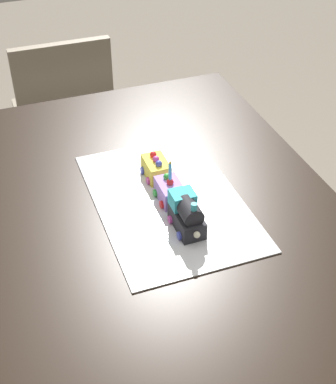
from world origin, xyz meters
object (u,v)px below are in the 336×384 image
at_px(dining_table, 159,231).
at_px(cake_car_flatbed_lemon, 156,168).
at_px(cake_car_caboose_lavender, 170,191).
at_px(birthday_candle, 170,169).
at_px(cake_locomotive, 187,214).
at_px(chair, 64,116).

height_order(dining_table, cake_car_flatbed_lemon, cake_car_flatbed_lemon).
bearing_deg(cake_car_caboose_lavender, dining_table, 93.73).
bearing_deg(birthday_candle, dining_table, 93.04).
distance_m(cake_locomotive, cake_car_flatbed_lemon, 0.25).
bearing_deg(cake_car_caboose_lavender, chair, 6.52).
bearing_deg(dining_table, cake_locomotive, -164.77).
bearing_deg(birthday_candle, cake_locomotive, 180.00).
distance_m(cake_car_caboose_lavender, birthday_candle, 0.08).
bearing_deg(cake_car_caboose_lavender, cake_locomotive, 180.00).
height_order(chair, birthday_candle, birthday_candle).
height_order(dining_table, birthday_candle, birthday_candle).
distance_m(chair, cake_locomotive, 1.21).
distance_m(cake_car_flatbed_lemon, birthday_candle, 0.14).
distance_m(cake_locomotive, cake_car_caboose_lavender, 0.13).
relative_size(chair, cake_car_flatbed_lemon, 8.60).
bearing_deg(dining_table, chair, 4.60).
relative_size(cake_locomotive, cake_car_caboose_lavender, 1.40).
relative_size(dining_table, cake_car_caboose_lavender, 14.00).
relative_size(dining_table, birthday_candle, 21.28).
height_order(dining_table, cake_car_caboose_lavender, cake_car_caboose_lavender).
bearing_deg(dining_table, cake_car_caboose_lavender, -86.27).
bearing_deg(cake_car_flatbed_lemon, cake_locomotive, 180.00).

